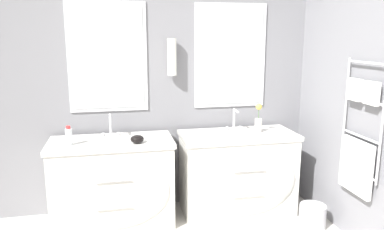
{
  "coord_description": "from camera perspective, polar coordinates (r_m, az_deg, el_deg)",
  "views": [
    {
      "loc": [
        -0.32,
        -1.91,
        1.74
      ],
      "look_at": [
        0.34,
        1.24,
        1.07
      ],
      "focal_mm": 35.0,
      "sensor_mm": 36.0,
      "label": 1
    }
  ],
  "objects": [
    {
      "name": "amenity_bowl",
      "position": [
        3.36,
        -8.36,
        -3.64
      ],
      "size": [
        0.12,
        0.12,
        0.07
      ],
      "color": "black",
      "rests_on": "vanity_left"
    },
    {
      "name": "toiletry_bottle",
      "position": [
        3.42,
        -18.27,
        -3.1
      ],
      "size": [
        0.06,
        0.06,
        0.17
      ],
      "color": "silver",
      "rests_on": "vanity_left"
    },
    {
      "name": "faucet_left",
      "position": [
        3.6,
        -12.31,
        -1.57
      ],
      "size": [
        0.17,
        0.14,
        0.22
      ],
      "color": "silver",
      "rests_on": "vanity_left"
    },
    {
      "name": "waste_bin",
      "position": [
        3.76,
        17.89,
        -14.41
      ],
      "size": [
        0.24,
        0.24,
        0.22
      ],
      "color": "#B7B7BC",
      "rests_on": "ground_plane"
    },
    {
      "name": "flower_vase",
      "position": [
        3.75,
        10.09,
        -0.79
      ],
      "size": [
        0.07,
        0.07,
        0.29
      ],
      "color": "silver",
      "rests_on": "vanity_right"
    },
    {
      "name": "wall_right",
      "position": [
        3.41,
        24.53,
        3.21
      ],
      "size": [
        0.13,
        3.67,
        2.6
      ],
      "color": "slate",
      "rests_on": "ground_plane"
    },
    {
      "name": "faucet_right",
      "position": [
        3.79,
        6.48,
        -0.71
      ],
      "size": [
        0.17,
        0.14,
        0.22
      ],
      "color": "silver",
      "rests_on": "vanity_right"
    },
    {
      "name": "vanity_left",
      "position": [
        3.6,
        -11.96,
        -10.1
      ],
      "size": [
        1.13,
        0.6,
        0.82
      ],
      "color": "silver",
      "rests_on": "ground_plane"
    },
    {
      "name": "vanity_right",
      "position": [
        3.78,
        7.08,
        -8.81
      ],
      "size": [
        1.13,
        0.6,
        0.82
      ],
      "color": "silver",
      "rests_on": "ground_plane"
    },
    {
      "name": "wall_back",
      "position": [
        3.76,
        -6.79,
        5.16
      ],
      "size": [
        4.93,
        0.17,
        2.6
      ],
      "color": "slate",
      "rests_on": "ground_plane"
    }
  ]
}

